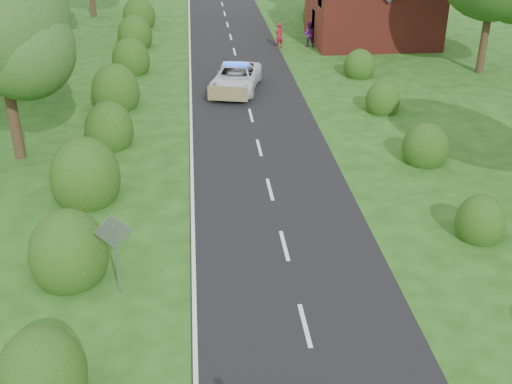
{
  "coord_description": "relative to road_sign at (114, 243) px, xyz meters",
  "views": [
    {
      "loc": [
        -2.59,
        -13.28,
        10.86
      ],
      "look_at": [
        -0.78,
        5.34,
        1.3
      ],
      "focal_mm": 45.0,
      "sensor_mm": 36.0,
      "label": 1
    }
  ],
  "objects": [
    {
      "name": "ground",
      "position": [
        5.0,
        -2.0,
        -1.65
      ],
      "size": [
        120.0,
        120.0,
        0.0
      ],
      "primitive_type": "plane",
      "color": "#1F4414"
    },
    {
      "name": "road",
      "position": [
        5.0,
        13.0,
        -1.64
      ],
      "size": [
        6.0,
        70.0,
        0.02
      ],
      "primitive_type": "cube",
      "color": "black",
      "rests_on": "ground"
    },
    {
      "name": "road_markings",
      "position": [
        3.4,
        10.93,
        -1.63
      ],
      "size": [
        4.96,
        70.0,
        0.01
      ],
      "color": "white",
      "rests_on": "road"
    },
    {
      "name": "hedgerow_left",
      "position": [
        -1.51,
        9.69,
        -0.91
      ],
      "size": [
        2.75,
        50.41,
        3.0
      ],
      "color": "#1F380D",
      "rests_on": "ground"
    },
    {
      "name": "hedgerow_right",
      "position": [
        11.6,
        9.21,
        -1.1
      ],
      "size": [
        2.1,
        45.78,
        2.1
      ],
      "color": "#1F380D",
      "rests_on": "ground"
    },
    {
      "name": "tree_left_a",
      "position": [
        -4.75,
        9.86,
        3.69
      ],
      "size": [
        5.74,
        5.6,
        8.38
      ],
      "color": "#332316",
      "rests_on": "ground"
    },
    {
      "name": "road_sign",
      "position": [
        0.0,
        0.0,
        0.0
      ],
      "size": [
        1.06,
        0.08,
        2.53
      ],
      "color": "gray",
      "rests_on": "ground"
    },
    {
      "name": "police_van",
      "position": [
        4.56,
        18.02,
        -0.97
      ],
      "size": [
        3.36,
        5.35,
        1.52
      ],
      "rotation": [
        0.0,
        0.0,
        -0.24
      ],
      "color": "silver",
      "rests_on": "ground"
    },
    {
      "name": "pedestrian_red",
      "position": [
        8.03,
        26.79,
        -0.84
      ],
      "size": [
        0.71,
        0.67,
        1.63
      ],
      "primitive_type": "imported",
      "rotation": [
        0.0,
        0.0,
        3.78
      ],
      "color": "maroon",
      "rests_on": "ground"
    },
    {
      "name": "pedestrian_purple",
      "position": [
        10.05,
        26.96,
        -0.84
      ],
      "size": [
        0.89,
        0.74,
        1.64
      ],
      "primitive_type": "imported",
      "rotation": [
        0.0,
        0.0,
        2.97
      ],
      "color": "#681B77",
      "rests_on": "ground"
    }
  ]
}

